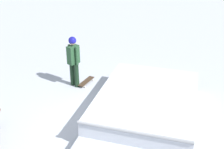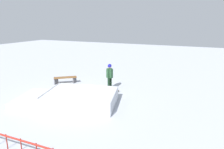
{
  "view_description": "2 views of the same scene",
  "coord_description": "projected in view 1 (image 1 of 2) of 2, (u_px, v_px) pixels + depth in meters",
  "views": [
    {
      "loc": [
        5.27,
        3.2,
        4.53
      ],
      "look_at": [
        -1.16,
        -0.73,
        0.9
      ],
      "focal_mm": 45.72,
      "sensor_mm": 36.0,
      "label": 1
    },
    {
      "loc": [
        -6.69,
        9.11,
        4.32
      ],
      "look_at": [
        -1.45,
        -2.5,
        1.0
      ],
      "focal_mm": 32.51,
      "sensor_mm": 36.0,
      "label": 2
    }
  ],
  "objects": [
    {
      "name": "skater",
      "position": [
        73.0,
        58.0,
        9.22
      ],
      "size": [
        0.41,
        0.43,
        1.73
      ],
      "rotation": [
        0.0,
        0.0,
        6.11
      ],
      "color": "black",
      "rests_on": "ground"
    },
    {
      "name": "ground_plane",
      "position": [
        113.0,
        128.0,
        7.52
      ],
      "size": [
        60.0,
        60.0,
        0.0
      ],
      "primitive_type": "plane",
      "color": "#B2B7C1"
    },
    {
      "name": "skateboard",
      "position": [
        86.0,
        81.0,
        9.77
      ],
      "size": [
        0.82,
        0.32,
        0.09
      ],
      "rotation": [
        0.0,
        0.0,
        6.39
      ],
      "color": "#3F2D1E",
      "rests_on": "ground"
    },
    {
      "name": "skate_ramp",
      "position": [
        144.0,
        114.0,
        7.51
      ],
      "size": [
        5.88,
        3.89,
        0.74
      ],
      "rotation": [
        0.0,
        0.0,
        0.26
      ],
      "color": "silver",
      "rests_on": "ground"
    }
  ]
}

